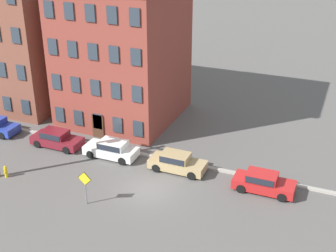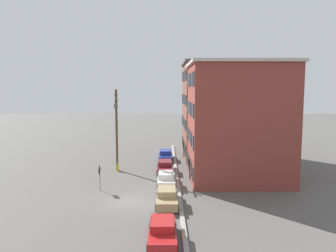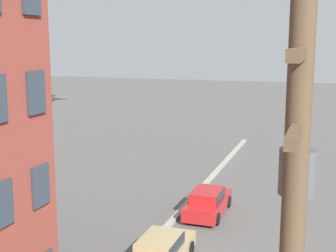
# 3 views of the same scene
# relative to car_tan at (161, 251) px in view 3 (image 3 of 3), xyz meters

# --- Properties ---
(car_tan) EXTENTS (4.40, 1.92, 1.43)m
(car_tan) POSITION_rel_car_tan_xyz_m (0.00, 0.00, 0.00)
(car_tan) COLOR tan
(car_tan) RESTS_ON ground_plane
(car_red) EXTENTS (4.40, 1.92, 1.43)m
(car_red) POSITION_rel_car_tan_xyz_m (6.78, -0.32, 0.00)
(car_red) COLOR #B21E1E
(car_red) RESTS_ON ground_plane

